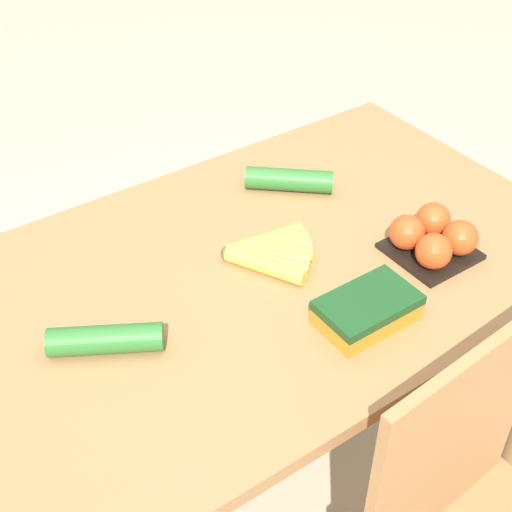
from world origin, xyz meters
name	(u,v)px	position (x,y,z in m)	size (l,w,h in m)	color
ground_plane	(256,491)	(0.00, 0.00, 0.00)	(12.00, 12.00, 0.00)	#B7A88E
dining_table	(256,310)	(0.00, 0.00, 0.66)	(1.31, 0.79, 0.77)	#9E7044
banana_bunch	(267,253)	(-0.03, -0.01, 0.79)	(0.18, 0.17, 0.03)	brown
tomato_pack	(433,237)	(-0.31, 0.16, 0.81)	(0.15, 0.15, 0.08)	black
carrot_bag	(367,308)	(-0.08, 0.23, 0.80)	(0.18, 0.11, 0.05)	orange
cucumber_near	(106,340)	(0.33, 0.03, 0.80)	(0.19, 0.14, 0.05)	#2D702D
cucumber_far	(289,180)	(-0.22, -0.18, 0.80)	(0.18, 0.17, 0.05)	#2D702D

